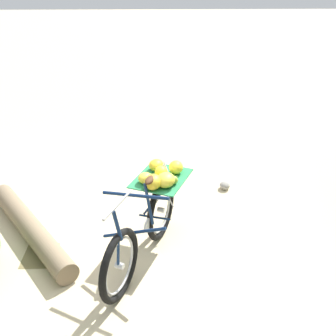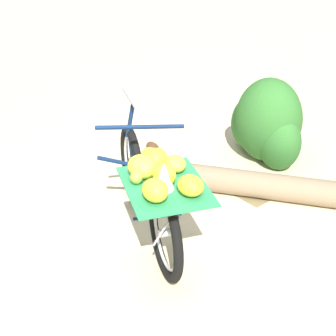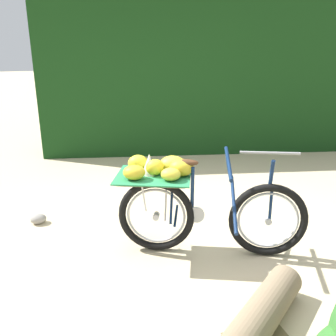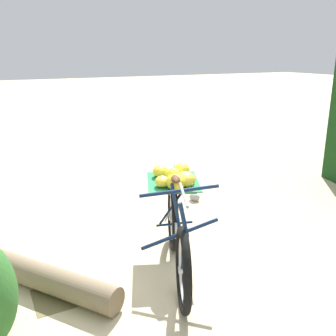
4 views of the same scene
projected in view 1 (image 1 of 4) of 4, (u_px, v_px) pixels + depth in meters
ground_plane at (168, 246)px, 4.65m from camera, size 60.00×60.00×0.00m
bicycle at (149, 214)px, 4.29m from camera, size 1.75×1.00×1.03m
fallen_log at (30, 228)px, 4.76m from camera, size 1.84×1.42×0.25m
path_stone at (225, 185)px, 5.84m from camera, size 0.18×0.15×0.11m
leaf_litter_patch at (40, 256)px, 4.49m from camera, size 0.44×0.36×0.01m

